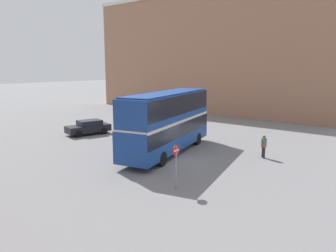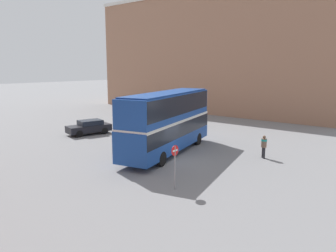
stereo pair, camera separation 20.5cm
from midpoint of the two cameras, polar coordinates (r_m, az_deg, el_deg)
name	(u,v)px [view 1 (the left image)]	position (r m, az deg, el deg)	size (l,w,h in m)	color
ground_plane	(173,161)	(23.71, 0.69, -6.09)	(240.00, 240.00, 0.00)	slate
building_row_right	(210,53)	(51.01, 7.24, 12.46)	(8.66, 38.70, 17.38)	#9E7056
double_decker_bus	(168,119)	(25.33, -0.23, 1.30)	(11.55, 5.06, 4.76)	#194293
pedestrian_foreground	(264,144)	(25.19, 16.13, -3.05)	(0.59, 0.59, 1.71)	#232328
parked_car_kerb_near	(89,127)	(33.69, -13.85, -0.19)	(4.58, 2.79, 1.43)	black
no_entry_sign	(176,160)	(17.93, 1.09, -5.98)	(0.59, 0.08, 2.50)	gray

